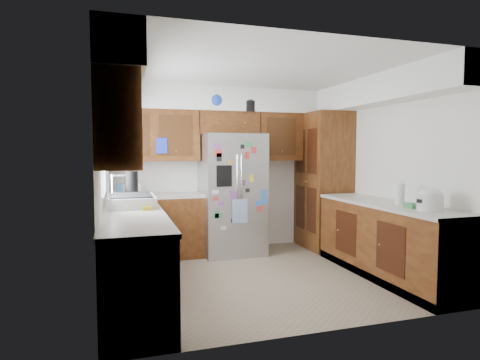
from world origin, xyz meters
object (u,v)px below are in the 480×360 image
rice_cooker (430,199)px  pantry (323,181)px  paper_towel (400,194)px  fridge (232,194)px

rice_cooker → pantry: bearing=90.0°
rice_cooker → paper_towel: bearing=87.1°
paper_towel → rice_cooker: bearing=-92.9°
fridge → rice_cooker: size_ratio=6.58×
pantry → paper_towel: (0.02, -1.80, -0.03)m
fridge → paper_towel: size_ratio=7.30×
pantry → paper_towel: 1.80m
rice_cooker → fridge: bearing=122.5°
fridge → paper_towel: (1.52, -1.85, 0.14)m
pantry → fridge: bearing=177.9°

